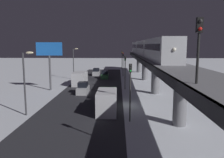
# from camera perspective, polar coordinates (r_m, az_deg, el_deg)

# --- Properties ---
(ground_plane) EXTENTS (240.00, 240.00, 0.00)m
(ground_plane) POSITION_cam_1_polar(r_m,az_deg,el_deg) (32.56, 2.29, -6.50)
(ground_plane) COLOR silver
(avenue_asphalt) EXTENTS (11.00, 96.05, 0.01)m
(avenue_asphalt) POSITION_cam_1_polar(r_m,az_deg,el_deg) (32.90, -6.91, -6.39)
(avenue_asphalt) COLOR #28282D
(avenue_asphalt) RESTS_ON ground_plane
(elevated_railway) EXTENTS (5.00, 96.05, 6.00)m
(elevated_railway) POSITION_cam_1_polar(r_m,az_deg,el_deg) (32.26, 12.93, 2.56)
(elevated_railway) COLOR slate
(elevated_railway) RESTS_ON ground_plane
(subway_train) EXTENTS (2.94, 55.47, 3.40)m
(subway_train) POSITION_cam_1_polar(r_m,az_deg,el_deg) (54.88, 8.38, 7.69)
(subway_train) COLOR #B7BABF
(subway_train) RESTS_ON elevated_railway
(rail_signal) EXTENTS (0.36, 0.41, 4.00)m
(rail_signal) POSITION_cam_1_polar(r_m,az_deg,el_deg) (14.95, 20.77, 9.28)
(rail_signal) COLOR black
(rail_signal) RESTS_ON elevated_railway
(sedan_green) EXTENTS (1.91, 4.23, 1.97)m
(sedan_green) POSITION_cam_1_polar(r_m,az_deg,el_deg) (58.62, -1.77, 0.95)
(sedan_green) COLOR #2D6038
(sedan_green) RESTS_ON ground_plane
(sedan_silver) EXTENTS (1.80, 4.36, 1.97)m
(sedan_silver) POSITION_cam_1_polar(r_m,az_deg,el_deg) (40.73, -7.22, -2.39)
(sedan_silver) COLOR #B2B2B7
(sedan_silver) RESTS_ON ground_plane
(sedan_silver_3) EXTENTS (1.80, 4.33, 1.97)m
(sedan_silver_3) POSITION_cam_1_polar(r_m,az_deg,el_deg) (64.86, -3.93, 1.66)
(sedan_silver_3) COLOR #B2B2B7
(sedan_silver_3) RESTS_ON ground_plane
(box_truck) EXTENTS (2.40, 7.40, 2.80)m
(box_truck) POSITION_cam_1_polar(r_m,az_deg,el_deg) (29.56, -1.19, -5.34)
(box_truck) COLOR #2D6038
(box_truck) RESTS_ON ground_plane
(delivery_van) EXTENTS (2.40, 7.40, 2.80)m
(delivery_van) POSITION_cam_1_polar(r_m,az_deg,el_deg) (49.71, -7.94, 0.19)
(delivery_van) COLOR silver
(delivery_van) RESTS_ON ground_plane
(traffic_light_near) EXTENTS (0.32, 0.44, 6.40)m
(traffic_light_near) POSITION_cam_1_polar(r_m,az_deg,el_deg) (24.85, 4.56, -1.29)
(traffic_light_near) COLOR #2D2D2D
(traffic_light_near) RESTS_ON ground_plane
(traffic_light_mid) EXTENTS (0.32, 0.44, 6.40)m
(traffic_light_mid) POSITION_cam_1_polar(r_m,az_deg,el_deg) (43.46, 3.28, 2.87)
(traffic_light_mid) COLOR #2D2D2D
(traffic_light_mid) RESTS_ON ground_plane
(traffic_light_far) EXTENTS (0.32, 0.44, 6.40)m
(traffic_light_far) POSITION_cam_1_polar(r_m,az_deg,el_deg) (62.18, 2.77, 4.53)
(traffic_light_far) COLOR #2D2D2D
(traffic_light_far) RESTS_ON ground_plane
(traffic_light_distant) EXTENTS (0.32, 0.44, 6.40)m
(traffic_light_distant) POSITION_cam_1_polar(r_m,az_deg,el_deg) (80.92, 2.49, 5.42)
(traffic_light_distant) COLOR #2D2D2D
(traffic_light_distant) RESTS_ON ground_plane
(commercial_billboard) EXTENTS (4.80, 0.36, 8.90)m
(commercial_billboard) POSITION_cam_1_polar(r_m,az_deg,el_deg) (44.05, -15.31, 6.09)
(commercial_billboard) COLOR #4C4C51
(commercial_billboard) RESTS_ON ground_plane
(street_lamp_near) EXTENTS (1.35, 0.44, 7.65)m
(street_lamp_near) POSITION_cam_1_polar(r_m,az_deg,el_deg) (28.83, -20.60, 0.78)
(street_lamp_near) COLOR #38383D
(street_lamp_near) RESTS_ON ground_plane
(street_lamp_far) EXTENTS (1.35, 0.44, 7.65)m
(street_lamp_far) POSITION_cam_1_polar(r_m,az_deg,el_deg) (57.61, -9.35, 4.74)
(street_lamp_far) COLOR #38383D
(street_lamp_far) RESTS_ON ground_plane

